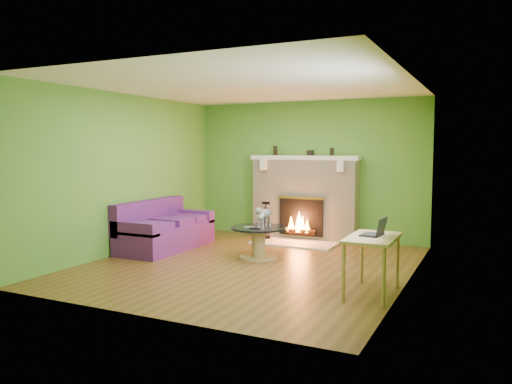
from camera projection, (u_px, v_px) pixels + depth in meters
floor at (250, 265)px, 7.35m from camera, size 5.00×5.00×0.00m
ceiling at (250, 86)px, 7.13m from camera, size 5.00×5.00×0.00m
wall_back at (308, 170)px, 9.48m from camera, size 5.00×0.00×5.00m
wall_front at (139, 190)px, 4.99m from camera, size 5.00×0.00×5.00m
wall_left at (127, 173)px, 8.21m from camera, size 0.00×5.00×5.00m
wall_right at (410, 181)px, 6.27m from camera, size 0.00×5.00×5.00m
window_frame at (397, 163)px, 5.44m from camera, size 0.00×1.20×1.20m
window_pane at (396, 163)px, 5.45m from camera, size 0.00×1.06×1.06m
fireplace at (304, 199)px, 9.36m from camera, size 2.10×0.46×1.58m
hearth at (294, 243)px, 8.97m from camera, size 1.50×0.75×0.03m
mantel at (304, 158)px, 9.28m from camera, size 2.10×0.28×0.08m
sofa at (164, 230)px, 8.52m from camera, size 0.86×1.83×0.82m
coffee_table at (258, 240)px, 7.79m from camera, size 0.87×0.87×0.49m
desk at (372, 243)px, 5.83m from camera, size 0.54×0.93×0.69m
cat at (265, 216)px, 7.77m from camera, size 0.20×0.54×0.34m
remote_silver at (249, 227)px, 7.71m from camera, size 0.17×0.05×0.02m
remote_black at (255, 228)px, 7.60m from camera, size 0.16×0.06×0.02m
laptop at (372, 226)px, 5.87m from camera, size 0.28×0.32×0.22m
fire_tools at (266, 220)px, 9.34m from camera, size 0.18×0.18×0.69m
mantel_vase_left at (275, 151)px, 9.55m from camera, size 0.08×0.08×0.18m
mantel_vase_right at (332, 152)px, 9.07m from camera, size 0.07×0.07×0.14m
mantel_box at (311, 153)px, 9.25m from camera, size 0.12×0.08×0.10m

